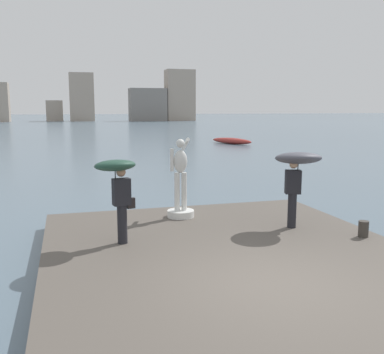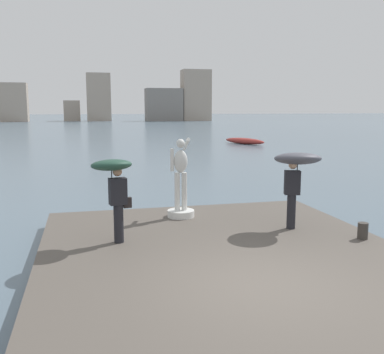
# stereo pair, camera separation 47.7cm
# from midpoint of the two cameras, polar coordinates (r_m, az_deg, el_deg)

# --- Properties ---
(ground_plane) EXTENTS (400.00, 400.00, 0.00)m
(ground_plane) POSITION_cam_midpoint_polar(r_m,az_deg,el_deg) (47.05, -9.91, 4.57)
(ground_plane) COLOR slate
(pier) EXTENTS (7.79, 9.29, 0.40)m
(pier) POSITION_cam_midpoint_polar(r_m,az_deg,el_deg) (9.57, 5.99, -10.88)
(pier) COLOR #564F47
(pier) RESTS_ON ground
(statue_white_figure) EXTENTS (0.75, 0.94, 2.22)m
(statue_white_figure) POSITION_cam_midpoint_polar(r_m,az_deg,el_deg) (12.36, -0.35, -1.54)
(statue_white_figure) COLOR silver
(statue_white_figure) RESTS_ON pier
(onlooker_left) EXTENTS (1.06, 1.08, 1.96)m
(onlooker_left) POSITION_cam_midpoint_polar(r_m,az_deg,el_deg) (9.98, -8.65, -0.16)
(onlooker_left) COLOR black
(onlooker_left) RESTS_ON pier
(onlooker_right) EXTENTS (1.44, 1.46, 2.00)m
(onlooker_right) POSITION_cam_midpoint_polar(r_m,az_deg,el_deg) (11.40, 14.43, 1.39)
(onlooker_right) COLOR black
(onlooker_right) RESTS_ON pier
(mooring_bollard) EXTENTS (0.24, 0.24, 0.39)m
(mooring_bollard) POSITION_cam_midpoint_polar(r_m,az_deg,el_deg) (11.23, 22.21, -6.42)
(mooring_bollard) COLOR #38332D
(mooring_bollard) RESTS_ON pier
(boat_mid) EXTENTS (3.03, 4.87, 0.57)m
(boat_mid) POSITION_cam_midpoint_polar(r_m,az_deg,el_deg) (42.80, 7.06, 4.61)
(boat_mid) COLOR #9E2D28
(boat_mid) RESTS_ON ground
(distant_skyline) EXTENTS (60.39, 11.70, 13.25)m
(distant_skyline) POSITION_cam_midpoint_polar(r_m,az_deg,el_deg) (117.75, -10.55, 9.51)
(distant_skyline) COLOR gray
(distant_skyline) RESTS_ON ground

